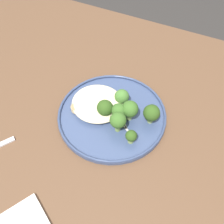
{
  "coord_description": "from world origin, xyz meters",
  "views": [
    {
      "loc": [
        0.22,
        -0.34,
        1.3
      ],
      "look_at": [
        0.04,
        0.03,
        0.76
      ],
      "focal_mm": 41.16,
      "sensor_mm": 36.0,
      "label": 1
    }
  ],
  "objects": [
    {
      "name": "broccoli_floret_front_edge",
      "position": [
        0.09,
        0.04,
        0.79
      ],
      "size": [
        0.04,
        0.04,
        0.06
      ],
      "color": "#89A356",
      "rests_on": "dinner_plate"
    },
    {
      "name": "broccoli_floret_small_sprig",
      "position": [
        0.12,
        -0.02,
        0.77
      ],
      "size": [
        0.03,
        0.03,
        0.04
      ],
      "color": "#89A356",
      "rests_on": "dinner_plate"
    },
    {
      "name": "noodle_bed",
      "position": [
        -0.01,
        0.04,
        0.76
      ],
      "size": [
        0.14,
        0.13,
        0.03
      ],
      "color": "beige",
      "rests_on": "dinner_plate"
    },
    {
      "name": "seared_scallop_left_edge",
      "position": [
        0.0,
        0.02,
        0.76
      ],
      "size": [
        0.03,
        0.03,
        0.01
      ],
      "color": "#DBB77A",
      "rests_on": "dinner_plate"
    },
    {
      "name": "onion_sliver_curled_piece",
      "position": [
        0.1,
        0.0,
        0.75
      ],
      "size": [
        0.05,
        0.03,
        0.0
      ],
      "primitive_type": "cube",
      "rotation": [
        0.0,
        0.0,
        2.54
      ],
      "color": "silver",
      "rests_on": "dinner_plate"
    },
    {
      "name": "onion_sliver_pale_crescent",
      "position": [
        0.06,
        0.01,
        0.75
      ],
      "size": [
        0.04,
        0.01,
        0.0
      ],
      "primitive_type": "cube",
      "rotation": [
        0.0,
        0.0,
        3.02
      ],
      "color": "silver",
      "rests_on": "dinner_plate"
    },
    {
      "name": "broccoli_floret_beside_noodles",
      "position": [
        0.05,
        0.08,
        0.78
      ],
      "size": [
        0.04,
        0.04,
        0.05
      ],
      "color": "#89A356",
      "rests_on": "dinner_plate"
    },
    {
      "name": "ground",
      "position": [
        0.0,
        0.0,
        0.0
      ],
      "size": [
        6.0,
        6.0,
        0.0
      ],
      "primitive_type": "plane",
      "color": "#2D2B28"
    },
    {
      "name": "seared_scallop_tiny_bay",
      "position": [
        0.01,
        0.06,
        0.76
      ],
      "size": [
        0.02,
        0.02,
        0.02
      ],
      "color": "beige",
      "rests_on": "dinner_plate"
    },
    {
      "name": "dinner_plate",
      "position": [
        0.04,
        0.03,
        0.75
      ],
      "size": [
        0.29,
        0.29,
        0.02
      ],
      "color": "#38476B",
      "rests_on": "wooden_dining_table"
    },
    {
      "name": "seared_scallop_tilted_round",
      "position": [
        -0.04,
        0.08,
        0.76
      ],
      "size": [
        0.03,
        0.03,
        0.02
      ],
      "color": "#DBB77A",
      "rests_on": "dinner_plate"
    },
    {
      "name": "seared_scallop_rear_pale",
      "position": [
        -0.02,
        0.03,
        0.76
      ],
      "size": [
        0.03,
        0.03,
        0.02
      ],
      "color": "#E5C689",
      "rests_on": "dinner_plate"
    },
    {
      "name": "onion_sliver_long_sliver",
      "position": [
        0.08,
        0.02,
        0.75
      ],
      "size": [
        0.04,
        0.04,
        0.0
      ],
      "primitive_type": "cube",
      "rotation": [
        0.0,
        0.0,
        2.27
      ],
      "color": "silver",
      "rests_on": "dinner_plate"
    },
    {
      "name": "seared_scallop_large_seared",
      "position": [
        0.04,
        0.08,
        0.76
      ],
      "size": [
        0.03,
        0.03,
        0.02
      ],
      "color": "#DBB77A",
      "rests_on": "dinner_plate"
    },
    {
      "name": "broccoli_floret_near_rim",
      "position": [
        0.03,
        0.02,
        0.79
      ],
      "size": [
        0.04,
        0.04,
        0.06
      ],
      "color": "#7A994C",
      "rests_on": "dinner_plate"
    },
    {
      "name": "broccoli_floret_rear_charred",
      "position": [
        0.07,
        -0.01,
        0.79
      ],
      "size": [
        0.04,
        0.04,
        0.06
      ],
      "color": "#7A994C",
      "rests_on": "dinner_plate"
    },
    {
      "name": "broccoli_floret_right_tilted",
      "position": [
        0.06,
        0.02,
        0.79
      ],
      "size": [
        0.04,
        0.04,
        0.06
      ],
      "color": "#89A356",
      "rests_on": "dinner_plate"
    },
    {
      "name": "wooden_dining_table",
      "position": [
        0.0,
        0.0,
        0.66
      ],
      "size": [
        1.4,
        1.0,
        0.74
      ],
      "color": "brown",
      "rests_on": "ground"
    },
    {
      "name": "broccoli_floret_split_head",
      "position": [
        0.14,
        0.05,
        0.79
      ],
      "size": [
        0.04,
        0.04,
        0.06
      ],
      "color": "#89A356",
      "rests_on": "dinner_plate"
    },
    {
      "name": "seared_scallop_center_golden",
      "position": [
        -0.05,
        -0.0,
        0.76
      ],
      "size": [
        0.03,
        0.03,
        0.02
      ],
      "color": "#DBB77A",
      "rests_on": "dinner_plate"
    }
  ]
}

